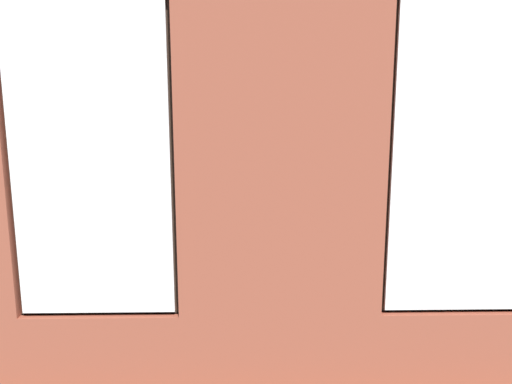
{
  "coord_description": "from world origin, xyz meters",
  "views": [
    {
      "loc": [
        0.23,
        5.68,
        2.15
      ],
      "look_at": [
        0.12,
        0.4,
        1.16
      ],
      "focal_mm": 35.0,
      "sensor_mm": 36.0,
      "label": 1
    }
  ],
  "objects": [
    {
      "name": "ground_plane",
      "position": [
        0.0,
        0.0,
        -0.05
      ],
      "size": [
        6.69,
        5.65,
        0.1
      ],
      "primitive_type": "cube",
      "color": "#99663D"
    },
    {
      "name": "brick_wall_with_windows",
      "position": [
        -0.0,
        2.44,
        1.46
      ],
      "size": [
        6.09,
        0.3,
        3.03
      ],
      "color": "brown",
      "rests_on": "ground_plane"
    },
    {
      "name": "couch_by_window",
      "position": [
        -0.07,
        1.8,
        0.33
      ],
      "size": [
        1.73,
        0.87,
        0.8
      ],
      "color": "black",
      "rests_on": "ground_plane"
    },
    {
      "name": "couch_left",
      "position": [
        -2.35,
        0.2,
        0.33
      ],
      "size": [
        0.98,
        2.14,
        0.8
      ],
      "rotation": [
        0.0,
        0.0,
        1.52
      ],
      "color": "black",
      "rests_on": "ground_plane"
    },
    {
      "name": "coffee_table",
      "position": [
        0.41,
        -0.17,
        0.39
      ],
      "size": [
        1.31,
        0.84,
        0.44
      ],
      "color": "tan",
      "rests_on": "ground_plane"
    },
    {
      "name": "cup_ceramic",
      "position": [
        0.57,
        -0.28,
        0.49
      ],
      "size": [
        0.07,
        0.07,
        0.09
      ],
      "primitive_type": "cylinder",
      "color": "#B23D38",
      "rests_on": "coffee_table"
    },
    {
      "name": "candle_jar",
      "position": [
        0.31,
        -0.04,
        0.51
      ],
      "size": [
        0.08,
        0.08,
        0.13
      ],
      "primitive_type": "cylinder",
      "color": "#B7333D",
      "rests_on": "coffee_table"
    },
    {
      "name": "table_plant_small",
      "position": [
        0.8,
        -0.04,
        0.58
      ],
      "size": [
        0.16,
        0.16,
        0.26
      ],
      "color": "#47423D",
      "rests_on": "coffee_table"
    },
    {
      "name": "remote_gray",
      "position": [
        0.41,
        -0.17,
        0.46
      ],
      "size": [
        0.17,
        0.07,
        0.02
      ],
      "primitive_type": "cube",
      "rotation": [
        0.0,
        0.0,
        1.7
      ],
      "color": "#59595B",
      "rests_on": "coffee_table"
    },
    {
      "name": "remote_silver",
      "position": [
        0.05,
        -0.32,
        0.46
      ],
      "size": [
        0.1,
        0.18,
        0.02
      ],
      "primitive_type": "cube",
      "rotation": [
        0.0,
        0.0,
        3.43
      ],
      "color": "#B2B2B7",
      "rests_on": "coffee_table"
    },
    {
      "name": "media_console",
      "position": [
        2.7,
        0.22,
        0.28
      ],
      "size": [
        1.18,
        0.42,
        0.56
      ],
      "primitive_type": "cube",
      "color": "black",
      "rests_on": "ground_plane"
    },
    {
      "name": "tv_flatscreen",
      "position": [
        2.7,
        0.22,
        0.89
      ],
      "size": [
        0.91,
        0.2,
        0.67
      ],
      "color": "black",
      "rests_on": "media_console"
    },
    {
      "name": "papasan_chair",
      "position": [
        0.41,
        -1.82,
        0.43
      ],
      "size": [
        1.03,
        1.03,
        0.67
      ],
      "color": "olive",
      "rests_on": "ground_plane"
    },
    {
      "name": "potted_plant_near_tv",
      "position": [
        2.15,
        1.27,
        0.9
      ],
      "size": [
        0.89,
        1.12,
        1.42
      ],
      "color": "gray",
      "rests_on": "ground_plane"
    },
    {
      "name": "potted_plant_between_couches",
      "position": [
        -1.39,
        1.75,
        0.54
      ],
      "size": [
        0.74,
        0.68,
        1.19
      ],
      "color": "#9E5638",
      "rests_on": "ground_plane"
    },
    {
      "name": "potted_plant_by_left_couch",
      "position": [
        -1.95,
        -1.3,
        0.35
      ],
      "size": [
        0.31,
        0.31,
        0.5
      ],
      "color": "beige",
      "rests_on": "ground_plane"
    }
  ]
}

